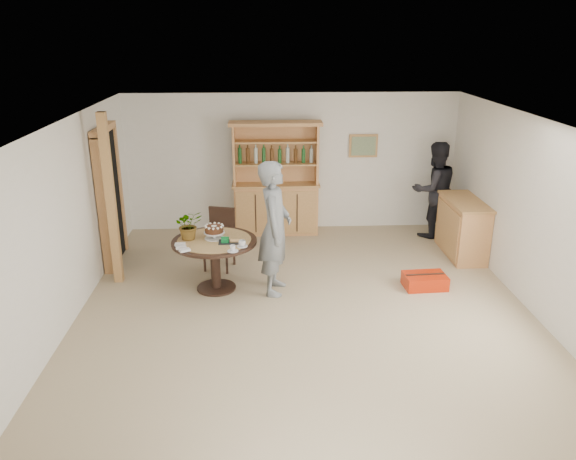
% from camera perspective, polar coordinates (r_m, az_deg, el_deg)
% --- Properties ---
extents(ground, '(7.00, 7.00, 0.00)m').
position_cam_1_polar(ground, '(7.47, 1.81, -8.65)').
color(ground, tan).
rests_on(ground, ground).
extents(room_shell, '(6.04, 7.04, 2.52)m').
position_cam_1_polar(room_shell, '(6.82, 1.98, 4.34)').
color(room_shell, white).
rests_on(room_shell, ground).
extents(doorway, '(0.13, 1.10, 2.18)m').
position_cam_1_polar(doorway, '(9.20, -17.70, 3.41)').
color(doorway, black).
rests_on(doorway, ground).
extents(pine_post, '(0.12, 0.12, 2.50)m').
position_cam_1_polar(pine_post, '(8.36, -17.57, 2.85)').
color(pine_post, tan).
rests_on(pine_post, ground).
extents(hutch, '(1.62, 0.54, 2.04)m').
position_cam_1_polar(hutch, '(10.20, -1.23, 3.46)').
color(hutch, tan).
rests_on(hutch, ground).
extents(sideboard, '(0.54, 1.26, 0.94)m').
position_cam_1_polar(sideboard, '(9.66, 17.33, 0.24)').
color(sideboard, tan).
rests_on(sideboard, ground).
extents(dining_table, '(1.20, 1.20, 0.76)m').
position_cam_1_polar(dining_table, '(8.00, -7.45, -2.02)').
color(dining_table, black).
rests_on(dining_table, ground).
extents(dining_chair, '(0.52, 0.52, 0.95)m').
position_cam_1_polar(dining_chair, '(8.80, -6.89, -0.44)').
color(dining_chair, black).
rests_on(dining_chair, ground).
extents(birthday_cake, '(0.30, 0.30, 0.20)m').
position_cam_1_polar(birthday_cake, '(7.95, -7.51, -0.02)').
color(birthday_cake, white).
rests_on(birthday_cake, dining_table).
extents(flower_vase, '(0.47, 0.44, 0.42)m').
position_cam_1_polar(flower_vase, '(7.96, -10.05, 0.53)').
color(flower_vase, '#3F7233').
rests_on(flower_vase, dining_table).
extents(gift_tray, '(0.30, 0.20, 0.08)m').
position_cam_1_polar(gift_tray, '(7.81, -6.01, -1.10)').
color(gift_tray, black).
rests_on(gift_tray, dining_table).
extents(coffee_cup_a, '(0.15, 0.15, 0.09)m').
position_cam_1_polar(coffee_cup_a, '(7.65, -4.68, -1.40)').
color(coffee_cup_a, white).
rests_on(coffee_cup_a, dining_table).
extents(coffee_cup_b, '(0.15, 0.15, 0.08)m').
position_cam_1_polar(coffee_cup_b, '(7.50, -5.64, -1.92)').
color(coffee_cup_b, white).
rests_on(coffee_cup_b, dining_table).
extents(napkins, '(0.24, 0.33, 0.03)m').
position_cam_1_polar(napkins, '(7.70, -10.72, -1.74)').
color(napkins, white).
rests_on(napkins, dining_table).
extents(teen_boy, '(0.55, 0.75, 1.90)m').
position_cam_1_polar(teen_boy, '(7.76, -1.35, 0.17)').
color(teen_boy, slate).
rests_on(teen_boy, ground).
extents(adult_person, '(0.97, 0.83, 1.72)m').
position_cam_1_polar(adult_person, '(10.30, 14.62, 3.97)').
color(adult_person, black).
rests_on(adult_person, ground).
extents(red_suitcase, '(0.62, 0.43, 0.21)m').
position_cam_1_polar(red_suitcase, '(8.42, 13.72, -5.05)').
color(red_suitcase, red).
rests_on(red_suitcase, ground).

